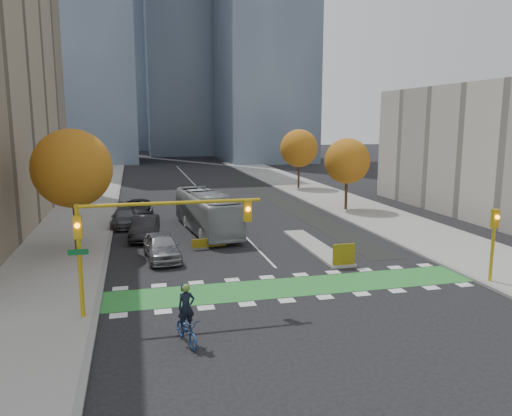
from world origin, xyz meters
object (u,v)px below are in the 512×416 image
traffic_signal_east (494,234)px  parked_car_a (162,246)px  hazard_board (344,254)px  tree_east_far (299,148)px  tree_west (72,168)px  parked_car_d (139,207)px  tree_east_near (347,161)px  traffic_signal_west (139,228)px  parked_car_b (145,228)px  cyclist (187,324)px  bus (207,212)px  parked_car_c (124,218)px

traffic_signal_east → parked_car_a: (-17.04, 9.06, -1.88)m
hazard_board → parked_car_a: bearing=157.6°
tree_east_far → tree_west: bearing=-133.3°
tree_west → parked_car_d: bearing=71.2°
parked_car_a → tree_west: bearing=143.0°
tree_east_near → traffic_signal_west: tree_east_near is taller
parked_car_b → traffic_signal_east: bearing=-32.3°
traffic_signal_east → parked_car_a: size_ratio=0.82×
tree_east_far → traffic_signal_east: size_ratio=1.87×
tree_west → traffic_signal_west: tree_west is taller
tree_west → tree_east_near: bearing=22.6°
tree_east_near → cyclist: size_ratio=2.86×
hazard_board → tree_east_near: tree_east_near is taller
traffic_signal_west → bus: size_ratio=0.74×
tree_west → hazard_board: bearing=-26.0°
traffic_signal_east → parked_car_b: size_ratio=0.79×
traffic_signal_east → parked_car_c: traffic_signal_east is taller
parked_car_c → parked_car_d: parked_car_c is taller
hazard_board → tree_east_near: 19.93m
tree_west → tree_east_near: size_ratio=1.16×
tree_west → parked_car_a: tree_west is taller
parked_car_d → tree_west: bearing=-109.8°
tree_east_far → parked_car_b: tree_east_far is taller
tree_west → cyclist: size_ratio=3.33×
traffic_signal_west → parked_car_c: (-1.07, 20.05, -3.30)m
traffic_signal_east → parked_car_a: bearing=152.0°
tree_west → parked_car_c: bearing=68.3°
bus → parked_car_c: bus is taller
tree_west → tree_east_near: 26.01m
tree_west → cyclist: (5.73, -16.04, -4.79)m
hazard_board → tree_east_far: 35.13m
hazard_board → traffic_signal_west: size_ratio=0.16×
bus → tree_west: bearing=-164.0°
tree_east_far → traffic_signal_west: 43.61m
cyclist → parked_car_d: bearing=78.6°
hazard_board → traffic_signal_east: traffic_signal_east is taller
hazard_board → traffic_signal_east: bearing=-35.9°
bus → cyclist: bearing=-107.0°
tree_east_near → parked_car_d: size_ratio=1.38×
tree_east_near → tree_east_far: size_ratio=0.92×
traffic_signal_east → parked_car_c: size_ratio=0.82×
hazard_board → tree_east_far: tree_east_far is taller
bus → parked_car_c: size_ratio=2.28×
tree_east_near → parked_car_d: (-19.73, 2.54, -4.15)m
tree_west → parked_car_b: tree_west is taller
hazard_board → cyclist: 13.17m
tree_west → traffic_signal_east: bearing=-29.1°
tree_east_far → parked_car_c: bearing=-139.3°
traffic_signal_west → parked_car_a: (1.39, 9.06, -3.18)m
hazard_board → parked_car_d: (-11.73, 20.34, -0.09)m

